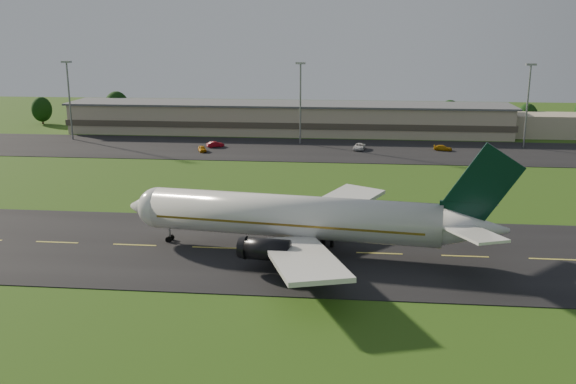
# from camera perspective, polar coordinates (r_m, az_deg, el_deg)

# --- Properties ---
(ground) EXTENTS (360.00, 360.00, 0.00)m
(ground) POSITION_cam_1_polar(r_m,az_deg,el_deg) (86.95, -6.58, -5.00)
(ground) COLOR #274310
(ground) RESTS_ON ground
(taxiway) EXTENTS (220.00, 30.00, 0.10)m
(taxiway) POSITION_cam_1_polar(r_m,az_deg,el_deg) (86.93, -6.58, -4.97)
(taxiway) COLOR black
(taxiway) RESTS_ON ground
(apron) EXTENTS (260.00, 30.00, 0.10)m
(apron) POSITION_cam_1_polar(r_m,az_deg,el_deg) (155.75, -0.99, 3.85)
(apron) COLOR black
(apron) RESTS_ON ground
(airliner) EXTENTS (51.18, 41.85, 15.57)m
(airliner) POSITION_cam_1_polar(r_m,az_deg,el_deg) (83.74, 1.05, -2.31)
(airliner) COLOR white
(airliner) RESTS_ON ground
(terminal) EXTENTS (145.00, 16.00, 8.40)m
(terminal) POSITION_cam_1_polar(r_m,az_deg,el_deg) (178.30, 1.98, 6.48)
(terminal) COLOR #C1B293
(terminal) RESTS_ON ground
(light_mast_west) EXTENTS (2.40, 1.20, 20.35)m
(light_mast_west) POSITION_cam_1_polar(r_m,az_deg,el_deg) (176.61, -18.91, 8.50)
(light_mast_west) COLOR gray
(light_mast_west) RESTS_ON ground
(light_mast_centre) EXTENTS (2.40, 1.20, 20.35)m
(light_mast_centre) POSITION_cam_1_polar(r_m,az_deg,el_deg) (161.33, 1.11, 8.77)
(light_mast_centre) COLOR gray
(light_mast_centre) RESTS_ON ground
(light_mast_east) EXTENTS (2.40, 1.20, 20.35)m
(light_mast_east) POSITION_cam_1_polar(r_m,az_deg,el_deg) (166.19, 20.57, 8.03)
(light_mast_east) COLOR gray
(light_mast_east) RESTS_ON ground
(tree_line) EXTENTS (199.68, 10.14, 10.95)m
(tree_line) POSITION_cam_1_polar(r_m,az_deg,el_deg) (187.96, 10.72, 6.98)
(tree_line) COLOR black
(tree_line) RESTS_ON ground
(service_vehicle_a) EXTENTS (2.95, 4.32, 1.37)m
(service_vehicle_a) POSITION_cam_1_polar(r_m,az_deg,el_deg) (153.45, -7.63, 3.84)
(service_vehicle_a) COLOR orange
(service_vehicle_a) RESTS_ON apron
(service_vehicle_b) EXTENTS (4.38, 3.34, 1.38)m
(service_vehicle_b) POSITION_cam_1_polar(r_m,az_deg,el_deg) (158.83, -6.47, 4.24)
(service_vehicle_b) COLOR maroon
(service_vehicle_b) RESTS_ON apron
(service_vehicle_c) EXTENTS (3.28, 5.67, 1.49)m
(service_vehicle_c) POSITION_cam_1_polar(r_m,az_deg,el_deg) (155.38, 6.36, 4.03)
(service_vehicle_c) COLOR silver
(service_vehicle_c) RESTS_ON apron
(service_vehicle_d) EXTENTS (4.61, 2.50, 1.27)m
(service_vehicle_d) POSITION_cam_1_polar(r_m,az_deg,el_deg) (157.80, 13.61, 3.83)
(service_vehicle_d) COLOR #C1850B
(service_vehicle_d) RESTS_ON apron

